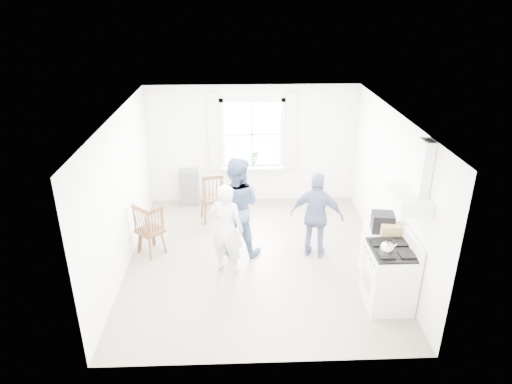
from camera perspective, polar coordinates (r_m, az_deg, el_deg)
name	(u,v)px	position (r m, az deg, el deg)	size (l,w,h in m)	color
room_shell	(257,191)	(7.61, 0.15, 0.07)	(4.62, 5.12, 2.64)	gray
window_assembly	(252,138)	(9.85, -0.46, 6.71)	(1.88, 0.24, 1.70)	white
range_hood	(413,189)	(6.57, 19.04, 0.39)	(0.45, 0.76, 0.94)	white
shelf_unit	(189,187)	(10.16, -8.33, 0.62)	(0.40, 0.30, 0.80)	slate
gas_stove	(389,276)	(7.17, 16.30, -10.06)	(0.68, 0.76, 1.12)	white
kettle	(387,248)	(6.74, 16.05, -6.78)	(0.20, 0.20, 0.28)	silver
low_cabinet	(380,253)	(7.77, 15.23, -7.39)	(0.50, 0.55, 0.90)	white
stereo_stack	(383,222)	(7.43, 15.55, -3.65)	(0.38, 0.35, 0.30)	black
cardboard_box	(391,230)	(7.33, 16.52, -4.60)	(0.31, 0.22, 0.20)	tan
windsor_chair_a	(212,193)	(9.17, -5.47, -0.17)	(0.55, 0.54, 1.06)	#4C2C18
windsor_chair_b	(144,225)	(8.24, -13.79, -4.07)	(0.58, 0.58, 1.00)	#4C2C18
windsor_chair_c	(154,226)	(8.31, -12.68, -4.13)	(0.53, 0.53, 0.90)	#4C2C18
person_left	(226,229)	(7.51, -3.71, -4.62)	(0.58, 0.58, 1.59)	silver
person_mid	(236,207)	(7.99, -2.49, -1.85)	(0.88, 0.88, 1.81)	#485E87
person_right	(317,216)	(7.99, 7.60, -2.97)	(0.93, 0.93, 1.58)	navy
potted_plant	(254,159)	(9.90, -0.20, 4.15)	(0.19, 0.19, 0.35)	#317036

